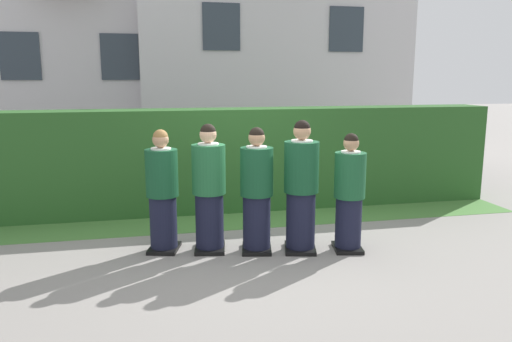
{
  "coord_description": "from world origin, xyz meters",
  "views": [
    {
      "loc": [
        -1.31,
        -6.07,
        2.23
      ],
      "look_at": [
        0.0,
        0.0,
        1.05
      ],
      "focal_mm": 35.23,
      "sensor_mm": 36.0,
      "label": 1
    }
  ],
  "objects_px": {
    "student_front_row_2": "(257,193)",
    "student_front_row_4": "(349,196)",
    "student_front_row_0": "(162,194)",
    "student_front_row_1": "(209,191)",
    "student_front_row_3": "(301,190)"
  },
  "relations": [
    {
      "from": "student_front_row_4",
      "to": "student_front_row_1",
      "type": "bearing_deg",
      "value": 168.11
    },
    {
      "from": "student_front_row_1",
      "to": "student_front_row_2",
      "type": "distance_m",
      "value": 0.61
    },
    {
      "from": "student_front_row_3",
      "to": "student_front_row_4",
      "type": "height_order",
      "value": "student_front_row_3"
    },
    {
      "from": "student_front_row_2",
      "to": "student_front_row_4",
      "type": "height_order",
      "value": "student_front_row_2"
    },
    {
      "from": "student_front_row_0",
      "to": "student_front_row_3",
      "type": "height_order",
      "value": "student_front_row_3"
    },
    {
      "from": "student_front_row_2",
      "to": "student_front_row_0",
      "type": "bearing_deg",
      "value": 166.88
    },
    {
      "from": "student_front_row_0",
      "to": "student_front_row_2",
      "type": "distance_m",
      "value": 1.2
    },
    {
      "from": "student_front_row_1",
      "to": "student_front_row_3",
      "type": "xyz_separation_m",
      "value": [
        1.14,
        -0.25,
        0.02
      ]
    },
    {
      "from": "student_front_row_1",
      "to": "student_front_row_3",
      "type": "relative_size",
      "value": 0.97
    },
    {
      "from": "student_front_row_3",
      "to": "student_front_row_4",
      "type": "xyz_separation_m",
      "value": [
        0.61,
        -0.12,
        -0.08
      ]
    },
    {
      "from": "student_front_row_1",
      "to": "student_front_row_2",
      "type": "bearing_deg",
      "value": -14.52
    },
    {
      "from": "student_front_row_4",
      "to": "student_front_row_2",
      "type": "bearing_deg",
      "value": 169.45
    },
    {
      "from": "student_front_row_0",
      "to": "student_front_row_1",
      "type": "bearing_deg",
      "value": -11.69
    },
    {
      "from": "student_front_row_2",
      "to": "student_front_row_4",
      "type": "relative_size",
      "value": 1.05
    },
    {
      "from": "student_front_row_4",
      "to": "student_front_row_3",
      "type": "bearing_deg",
      "value": 169.25
    }
  ]
}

